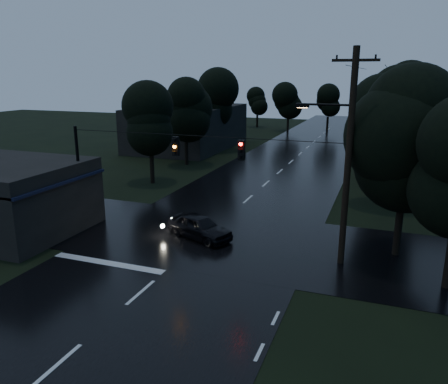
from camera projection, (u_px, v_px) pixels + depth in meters
The scene contains 17 objects.
ground at pixel (58, 365), 13.68m from camera, with size 160.00×160.00×0.00m, color black.
main_road at pixel (280, 172), 40.82m from camera, with size 12.00×120.00×0.02m, color black.
cross_street at pixel (206, 236), 24.53m from camera, with size 60.00×9.00×0.02m, color black.
building_far_right at pixel (444, 151), 39.16m from camera, with size 10.00×14.00×4.40m, color black.
building_far_left at pixel (188, 127), 53.93m from camera, with size 10.00×16.00×5.00m, color black.
utility_pole_main at pixel (346, 155), 19.77m from camera, with size 3.50×0.30×10.00m.
utility_pole_far at pixel (376, 138), 35.21m from camera, with size 2.00×0.30×7.50m.
anchor_pole_left at pixel (79, 178), 25.37m from camera, with size 0.18×0.18×6.00m, color black.
span_signals at pixel (207, 147), 22.07m from camera, with size 15.00×0.37×1.12m.
tree_corner_near at pixel (408, 136), 20.51m from camera, with size 4.48×4.48×9.44m.
tree_left_a at pixel (150, 120), 35.24m from camera, with size 3.92×3.92×8.26m.
tree_left_b at pixel (185, 108), 42.59m from camera, with size 4.20×4.20×8.85m.
tree_left_c at pixel (217, 99), 51.74m from camera, with size 4.48×4.48×9.44m.
tree_right_a at pixel (387, 124), 29.09m from camera, with size 4.20×4.20×8.85m.
tree_right_b at pixel (396, 110), 36.03m from camera, with size 4.48×4.48×9.44m.
tree_right_c at pixel (402, 99), 44.78m from camera, with size 4.76×4.76×10.03m.
car at pixel (200, 227), 24.09m from camera, with size 1.60×3.98×1.36m, color black.
Camera 1 is at (9.00, -9.23, 8.81)m, focal length 35.00 mm.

